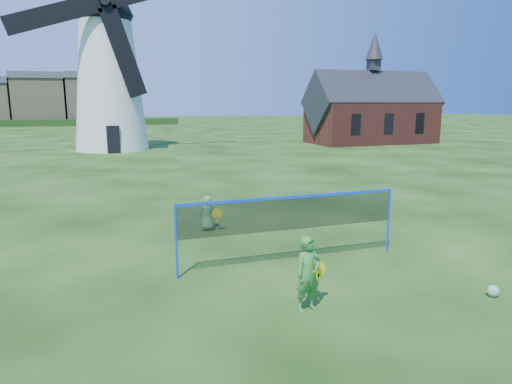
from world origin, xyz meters
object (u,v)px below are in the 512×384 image
Objects in this scene: windmill at (109,74)px; chapel at (371,113)px; player_boy at (208,213)px; play_ball at (493,291)px; player_girl at (308,274)px; badminton_net at (291,214)px.

chapel is (21.77, -1.14, -2.92)m from windmill.
windmill is at bearing -69.24° from player_boy.
chapel is at bearing 61.03° from play_ball.
player_girl reaches higher than play_ball.
chapel is at bearing 44.58° from player_girl.
play_ball is (-15.90, -28.72, -2.54)m from chapel.
windmill is 27.60m from badminton_net.
windmill reaches higher than player_girl.
badminton_net is at bearing 124.88° from player_boy.
play_ball is (5.87, -29.86, -5.46)m from windmill.
windmill is 1.49× the size of chapel.
play_ball is (3.48, -0.60, -0.55)m from player_girl.
player_boy is (1.89, -23.80, -5.07)m from windmill.
chapel is at bearing -2.99° from windmill.
player_girl is (-0.61, -2.17, -0.48)m from badminton_net.
windmill is at bearing 101.12° from play_ball.
badminton_net is 2.31m from player_girl.
player_girl is at bearing 111.44° from player_boy.
player_girl is at bearing 170.15° from play_ball.
player_girl is 1.33× the size of player_boy.
badminton_net is 3.53m from player_boy.
windmill is 24.40m from player_boy.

